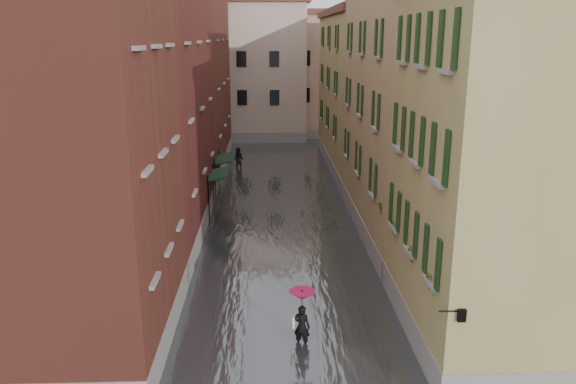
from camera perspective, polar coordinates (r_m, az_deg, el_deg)
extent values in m
plane|color=#5A5B5D|center=(21.68, -0.02, -12.11)|extent=(120.00, 120.00, 0.00)
cube|color=#4D5156|center=(33.70, -0.84, -1.61)|extent=(10.00, 60.00, 0.20)
cube|color=brown|center=(18.64, -21.86, 3.39)|extent=(6.00, 8.00, 13.00)
cube|color=#5E251D|center=(29.12, -14.73, 7.55)|extent=(6.00, 14.00, 12.50)
cube|color=brown|center=(43.74, -10.61, 11.33)|extent=(6.00, 16.00, 14.00)
cube|color=olive|center=(19.32, 21.45, 1.55)|extent=(6.00, 8.00, 11.50)
cube|color=tan|center=(29.43, 13.20, 8.22)|extent=(6.00, 14.00, 13.00)
cube|color=olive|center=(44.07, 8.06, 9.84)|extent=(6.00, 16.00, 11.50)
cube|color=#B8A492|center=(57.33, -4.53, 12.00)|extent=(12.00, 9.00, 13.00)
cube|color=tan|center=(59.69, 4.41, 11.67)|extent=(10.00, 9.00, 12.00)
cube|color=#152F1D|center=(31.92, -7.01, 1.86)|extent=(1.09, 2.81, 0.31)
cylinder|color=black|center=(30.92, -8.07, -0.85)|extent=(0.06, 0.06, 2.80)
cylinder|color=black|center=(33.61, -7.60, 0.51)|extent=(0.06, 0.06, 2.80)
cube|color=#152F1D|center=(35.96, -6.48, 3.43)|extent=(1.09, 2.98, 0.31)
cylinder|color=black|center=(34.83, -7.41, 1.05)|extent=(0.06, 0.06, 2.80)
cylinder|color=black|center=(37.70, -7.02, 2.19)|extent=(0.06, 0.06, 2.80)
cylinder|color=black|center=(15.65, 16.14, -11.56)|extent=(0.60, 0.05, 0.05)
cube|color=black|center=(15.79, 17.17, -11.80)|extent=(0.22, 0.22, 0.35)
cube|color=beige|center=(15.79, 17.17, -11.80)|extent=(0.14, 0.14, 0.24)
cube|color=#9D4E33|center=(17.11, 14.63, -8.84)|extent=(0.22, 0.85, 0.18)
imported|color=#265926|center=(16.95, 14.73, -7.54)|extent=(0.59, 0.51, 0.66)
cube|color=#9D4E33|center=(18.99, 12.83, -6.22)|extent=(0.22, 0.85, 0.18)
imported|color=#265926|center=(18.84, 12.91, -5.03)|extent=(0.59, 0.51, 0.66)
cube|color=#9D4E33|center=(21.40, 11.05, -3.59)|extent=(0.22, 0.85, 0.18)
imported|color=#265926|center=(21.26, 11.10, -2.53)|extent=(0.59, 0.51, 0.66)
cube|color=#9D4E33|center=(23.64, 9.75, -1.67)|extent=(0.22, 0.85, 0.18)
imported|color=#265926|center=(23.52, 9.79, -0.69)|extent=(0.59, 0.51, 0.66)
imported|color=black|center=(19.14, 1.42, -13.52)|extent=(0.66, 0.55, 1.54)
cube|color=beige|center=(19.08, 0.55, -12.99)|extent=(0.08, 0.30, 0.38)
cylinder|color=black|center=(18.86, 1.43, -11.98)|extent=(0.02, 0.02, 1.00)
cone|color=#AF0B49|center=(18.60, 1.44, -10.42)|extent=(0.90, 0.90, 0.28)
imported|color=black|center=(43.37, -5.04, 3.34)|extent=(1.07, 0.97, 1.79)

